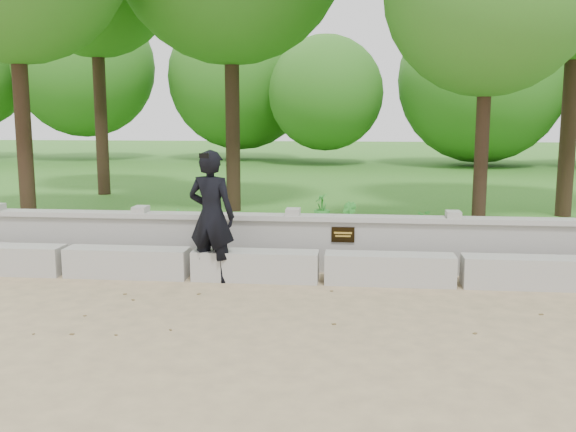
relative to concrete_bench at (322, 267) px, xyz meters
name	(u,v)px	position (x,y,z in m)	size (l,w,h in m)	color
ground	(313,322)	(0.00, -1.90, -0.22)	(80.00, 80.00, 0.00)	tan
lawn	(341,185)	(0.00, 12.10, -0.10)	(40.00, 22.00, 0.25)	#286F20
concrete_bench	(322,267)	(0.00, 0.00, 0.00)	(11.90, 0.45, 0.45)	#A5A29C
parapet_wall	(324,242)	(0.00, 0.70, 0.24)	(12.50, 0.35, 0.90)	#9B9992
man_main	(211,216)	(-1.64, -0.10, 0.76)	(0.80, 0.73, 1.97)	black
shrub_a	(179,226)	(-2.57, 1.40, 0.33)	(0.32, 0.21, 0.60)	green
shrub_b	(349,218)	(0.37, 2.68, 0.32)	(0.33, 0.26, 0.59)	green
shrub_c	(431,227)	(1.82, 2.02, 0.28)	(0.47, 0.41, 0.52)	green
shrub_d	(322,207)	(-0.21, 3.98, 0.33)	(0.34, 0.30, 0.60)	green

